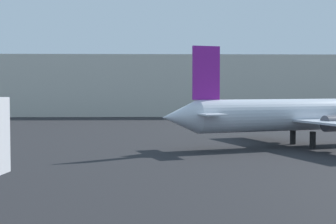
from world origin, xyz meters
TOP-DOWN VIEW (x-y plane):
  - airplane_on_taxiway at (14.55, 45.51)m, footprint 33.41×23.17m
  - terminal_building at (11.34, 112.25)m, footprint 97.62×26.54m

SIDE VIEW (x-z plane):
  - airplane_on_taxiway at x=14.55m, z-range -1.79..8.43m
  - terminal_building at x=11.34m, z-range 0.00..13.22m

